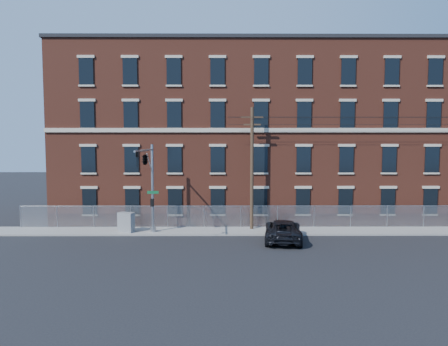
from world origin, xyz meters
TOP-DOWN VIEW (x-y plane):
  - ground at (0.00, 0.00)m, footprint 140.00×140.00m
  - sidewalk at (12.00, 5.00)m, footprint 65.00×3.00m
  - mill_building at (12.00, 13.93)m, footprint 55.30×14.32m
  - chain_link_fence at (12.00, 6.30)m, footprint 59.06×0.06m
  - traffic_signal_mast at (-6.00, 2.18)m, footprint 0.90×6.75m
  - utility_pole_near at (2.00, 5.60)m, footprint 1.80×0.28m
  - pickup_truck at (4.07, 1.98)m, footprint 3.30×5.93m
  - utility_cabinet at (-8.13, 4.42)m, footprint 1.39×1.03m

SIDE VIEW (x-z plane):
  - ground at x=0.00m, z-range 0.00..0.00m
  - sidewalk at x=12.00m, z-range 0.00..0.12m
  - pickup_truck at x=4.07m, z-range 0.00..1.57m
  - utility_cabinet at x=-8.13m, z-range 0.12..1.68m
  - chain_link_fence at x=12.00m, z-range 0.13..1.98m
  - utility_pole_near at x=2.00m, z-range 0.34..10.34m
  - traffic_signal_mast at x=-6.00m, z-range 1.89..8.89m
  - mill_building at x=12.00m, z-range 0.00..16.30m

